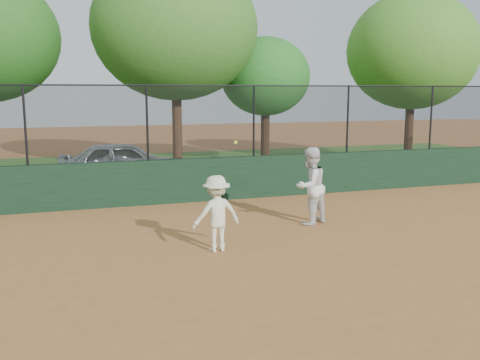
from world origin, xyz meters
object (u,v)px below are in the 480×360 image
object	(u,v)px
tree_3	(266,77)
tree_4	(413,51)
player_main	(216,213)
player_second	(310,186)
tree_2	(175,28)
parked_car	(125,163)

from	to	relation	value
tree_3	tree_4	world-z (taller)	tree_4
player_main	player_second	bearing A→B (deg)	26.94
player_main	tree_2	bearing A→B (deg)	81.91
tree_2	tree_4	world-z (taller)	tree_2
parked_car	player_main	xyz separation A→B (m)	(0.76, -7.92, 0.01)
tree_4	player_main	bearing A→B (deg)	-140.35
player_second	tree_4	distance (m)	11.81
parked_car	player_main	bearing A→B (deg)	-166.55
tree_2	tree_4	distance (m)	9.48
tree_2	tree_3	world-z (taller)	tree_2
tree_2	player_second	bearing A→B (deg)	-82.46
player_second	parked_car	bearing A→B (deg)	-88.13
parked_car	tree_4	size ratio (longest dim) A/B	0.61
player_main	tree_2	world-z (taller)	tree_2
tree_2	tree_3	xyz separation A→B (m)	(3.87, 0.85, -1.69)
parked_car	tree_2	world-z (taller)	tree_2
player_second	tree_2	world-z (taller)	tree_2
player_second	tree_2	size ratio (longest dim) A/B	0.22
tree_4	parked_car	bearing A→B (deg)	-174.83
player_main	tree_4	xyz separation A→B (m)	(10.82, 8.97, 3.87)
player_main	parked_car	bearing A→B (deg)	95.50
player_main	tree_4	size ratio (longest dim) A/B	0.31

